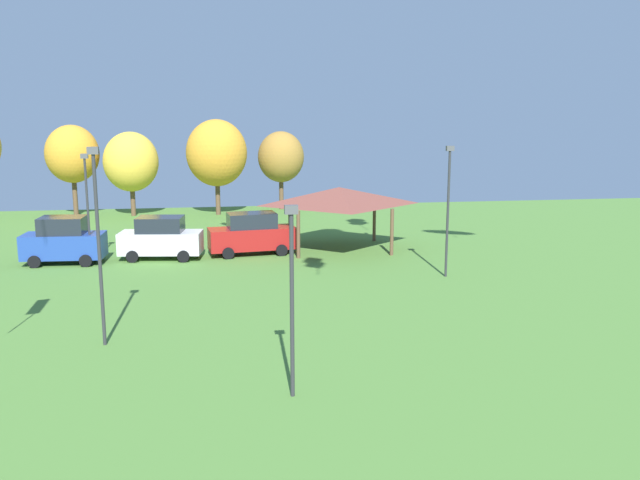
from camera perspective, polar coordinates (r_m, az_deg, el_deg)
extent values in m
cube|color=#234299|center=(37.80, -20.75, -0.44)|extent=(4.19, 2.03, 1.27)
cube|color=#1E232D|center=(37.61, -20.86, 1.17)|extent=(2.34, 1.78, 0.89)
cylinder|color=black|center=(36.74, -19.13, -1.66)|extent=(0.65, 0.25, 0.64)
cylinder|color=black|center=(38.46, -18.51, -1.08)|extent=(0.65, 0.25, 0.64)
cylinder|color=black|center=(37.43, -22.92, -1.70)|extent=(0.65, 0.25, 0.64)
cylinder|color=black|center=(39.12, -22.14, -1.13)|extent=(0.65, 0.25, 0.64)
cube|color=silver|center=(37.47, -13.24, -0.20)|extent=(4.54, 2.34, 1.16)
cube|color=#1E232D|center=(37.30, -13.31, 1.30)|extent=(2.58, 1.94, 0.82)
cylinder|color=black|center=(36.47, -11.43, -1.36)|extent=(0.66, 0.30, 0.64)
cylinder|color=black|center=(38.18, -10.95, -0.79)|extent=(0.66, 0.30, 0.64)
cylinder|color=black|center=(37.05, -15.52, -1.35)|extent=(0.66, 0.30, 0.64)
cylinder|color=black|center=(38.74, -14.87, -0.79)|extent=(0.66, 0.30, 0.64)
cube|color=maroon|center=(37.80, -5.74, 0.15)|extent=(4.95, 2.31, 1.19)
cube|color=#1E232D|center=(37.63, -5.77, 1.66)|extent=(2.81, 1.90, 0.83)
cylinder|color=black|center=(37.38, -3.25, -0.86)|extent=(0.66, 0.30, 0.64)
cylinder|color=black|center=(39.02, -3.81, -0.37)|extent=(0.66, 0.30, 0.64)
cylinder|color=black|center=(36.86, -7.74, -1.11)|extent=(0.66, 0.30, 0.64)
cylinder|color=black|center=(38.51, -8.11, -0.60)|extent=(0.66, 0.30, 0.64)
cylinder|color=brown|center=(36.56, -1.83, 0.45)|extent=(0.20, 0.20, 2.60)
cylinder|color=brown|center=(37.52, 6.07, 0.67)|extent=(0.20, 0.20, 2.60)
cylinder|color=brown|center=(40.71, -2.55, 1.52)|extent=(0.20, 0.20, 2.60)
cylinder|color=brown|center=(41.57, 4.60, 1.69)|extent=(0.20, 0.20, 2.60)
pyramid|color=brown|center=(38.74, 1.60, 3.74)|extent=(6.73, 5.49, 1.00)
cylinder|color=#2D2D33|center=(23.78, -18.10, -0.97)|extent=(0.12, 0.12, 6.50)
cube|color=#4C4C51|center=(23.35, -18.59, 7.15)|extent=(0.36, 0.20, 0.24)
cylinder|color=#2D2D33|center=(32.76, 10.71, 2.10)|extent=(0.12, 0.12, 6.04)
cube|color=#4C4C51|center=(32.44, 10.90, 7.59)|extent=(0.36, 0.20, 0.24)
cylinder|color=#2D2D33|center=(36.70, -18.96, 2.21)|extent=(0.12, 0.12, 5.51)
cube|color=#4C4C51|center=(36.41, -19.24, 6.69)|extent=(0.36, 0.20, 0.24)
cylinder|color=#2D2D33|center=(18.68, -2.37, -5.68)|extent=(0.12, 0.12, 5.19)
cube|color=#4C4C51|center=(18.09, -2.44, 2.58)|extent=(0.36, 0.20, 0.24)
cylinder|color=brown|center=(54.81, -19.93, 3.61)|extent=(0.36, 0.36, 3.19)
ellipsoid|color=gold|center=(54.54, -20.14, 6.82)|extent=(3.96, 3.96, 4.35)
cylinder|color=brown|center=(53.38, -15.48, 3.35)|extent=(0.36, 0.36, 2.57)
ellipsoid|color=gold|center=(53.11, -15.63, 6.36)|extent=(4.08, 4.08, 4.49)
cylinder|color=brown|center=(52.60, -8.60, 3.75)|extent=(0.36, 0.36, 3.00)
ellipsoid|color=gold|center=(52.31, -8.70, 7.26)|extent=(4.60, 4.60, 5.06)
cylinder|color=brown|center=(55.00, -3.28, 4.08)|extent=(0.36, 0.36, 2.84)
ellipsoid|color=olive|center=(54.74, -3.31, 7.01)|extent=(3.70, 3.70, 4.07)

